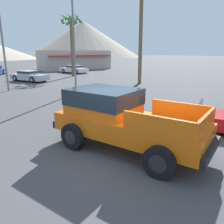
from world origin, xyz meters
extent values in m
plane|color=#424244|center=(0.00, 0.00, 0.00)|extent=(320.00, 320.00, 0.00)
cube|color=orange|center=(0.30, -0.15, 0.79)|extent=(3.64, 5.18, 0.60)
cube|color=orange|center=(-0.09, 0.74, 1.50)|extent=(2.43, 2.64, 0.82)
cube|color=#1E2833|center=(-0.09, 0.74, 1.65)|extent=(2.48, 2.69, 0.52)
cube|color=orange|center=(0.00, -1.75, 1.33)|extent=(0.84, 1.81, 0.48)
cube|color=orange|center=(1.66, -1.04, 1.33)|extent=(0.84, 1.81, 0.48)
cube|color=orange|center=(1.20, -2.25, 1.33)|extent=(1.69, 0.79, 0.48)
cube|color=black|center=(-0.68, 2.11, 0.61)|extent=(1.76, 0.88, 0.24)
cube|color=black|center=(1.27, -2.42, 0.61)|extent=(1.76, 0.88, 0.24)
cylinder|color=black|center=(-1.19, 0.84, 0.43)|extent=(0.62, 0.91, 0.86)
cylinder|color=#232326|center=(-1.19, 0.84, 0.43)|extent=(0.49, 0.56, 0.47)
cylinder|color=black|center=(0.60, 1.61, 0.43)|extent=(0.62, 0.91, 0.86)
cylinder|color=#232326|center=(0.60, 1.61, 0.43)|extent=(0.49, 0.56, 0.47)
cylinder|color=black|center=(-0.01, -1.91, 0.43)|extent=(0.62, 0.91, 0.86)
cylinder|color=#232326|center=(-0.01, -1.91, 0.43)|extent=(0.49, 0.56, 0.47)
cylinder|color=black|center=(1.78, -1.15, 0.43)|extent=(0.62, 0.91, 0.86)
cylinder|color=#232326|center=(1.78, -1.15, 0.43)|extent=(0.49, 0.56, 0.47)
cube|color=#B21419|center=(4.36, -0.35, 0.43)|extent=(3.72, 4.63, 0.51)
cube|color=#1E2833|center=(4.11, 0.06, 0.90)|extent=(1.31, 0.81, 0.41)
cylinder|color=black|center=(2.95, 0.37, 0.32)|extent=(0.52, 0.67, 0.65)
cylinder|color=#9E9EA3|center=(2.95, 0.37, 0.32)|extent=(0.38, 0.42, 0.36)
cylinder|color=black|center=(4.39, 1.23, 0.32)|extent=(0.52, 0.67, 0.65)
cylinder|color=#9E9EA3|center=(4.39, 1.23, 0.32)|extent=(0.38, 0.42, 0.36)
cube|color=#B7BABF|center=(1.33, 19.50, 0.46)|extent=(3.58, 4.56, 0.57)
cube|color=#B7BABF|center=(1.28, 19.59, 0.94)|extent=(2.19, 2.30, 0.38)
cube|color=#1E2833|center=(1.28, 19.59, 0.98)|extent=(2.24, 2.35, 0.23)
cylinder|color=black|center=(2.69, 18.75, 0.33)|extent=(0.51, 0.68, 0.65)
cylinder|color=#9E9EA3|center=(2.69, 18.75, 0.33)|extent=(0.38, 0.43, 0.36)
cylinder|color=black|center=(1.26, 17.94, 0.33)|extent=(0.51, 0.68, 0.65)
cylinder|color=#9E9EA3|center=(1.26, 17.94, 0.33)|extent=(0.38, 0.43, 0.36)
cylinder|color=black|center=(1.40, 21.05, 0.33)|extent=(0.51, 0.68, 0.65)
cylinder|color=#9E9EA3|center=(1.40, 21.05, 0.33)|extent=(0.38, 0.43, 0.36)
cylinder|color=black|center=(-0.03, 20.25, 0.33)|extent=(0.51, 0.68, 0.65)
cylinder|color=#9E9EA3|center=(-0.03, 20.25, 0.33)|extent=(0.38, 0.43, 0.36)
cube|color=white|center=(9.13, 26.07, 0.45)|extent=(3.33, 4.86, 0.56)
cube|color=white|center=(9.18, 25.96, 0.93)|extent=(2.18, 2.34, 0.40)
cube|color=#1E2833|center=(9.18, 25.96, 0.98)|extent=(2.22, 2.39, 0.24)
cylinder|color=black|center=(7.82, 27.05, 0.31)|extent=(0.43, 0.66, 0.63)
cylinder|color=#9E9EA3|center=(7.82, 27.05, 0.31)|extent=(0.34, 0.41, 0.34)
cylinder|color=black|center=(9.44, 27.69, 0.31)|extent=(0.43, 0.66, 0.63)
cylinder|color=#9E9EA3|center=(9.44, 27.69, 0.31)|extent=(0.34, 0.41, 0.34)
cylinder|color=black|center=(8.83, 24.45, 0.31)|extent=(0.43, 0.66, 0.63)
cylinder|color=#9E9EA3|center=(8.83, 24.45, 0.31)|extent=(0.34, 0.41, 0.34)
cylinder|color=black|center=(10.45, 25.08, 0.31)|extent=(0.43, 0.66, 0.63)
cylinder|color=#9E9EA3|center=(10.45, 25.08, 0.31)|extent=(0.34, 0.41, 0.34)
cylinder|color=black|center=(-0.12, 29.50, 0.34)|extent=(0.54, 0.69, 0.68)
cylinder|color=#9E9EA3|center=(-0.12, 29.50, 0.34)|extent=(0.39, 0.44, 0.37)
cylinder|color=slate|center=(-1.48, 14.14, 3.09)|extent=(0.16, 0.16, 6.17)
cylinder|color=slate|center=(2.82, 10.20, 4.01)|extent=(0.14, 0.14, 8.02)
cylinder|color=brown|center=(10.50, 12.03, 4.47)|extent=(0.36, 0.48, 8.95)
cylinder|color=brown|center=(7.25, 21.71, 3.65)|extent=(0.36, 0.47, 7.31)
cone|color=#427533|center=(8.09, 21.93, 7.02)|extent=(0.66, 1.62, 1.34)
cone|color=#427533|center=(7.79, 22.55, 7.01)|extent=(1.66, 1.30, 1.40)
cone|color=#427533|center=(7.09, 22.58, 7.13)|extent=(1.71, 0.67, 1.01)
cone|color=#427533|center=(6.52, 22.13, 7.01)|extent=(0.98, 1.47, 1.35)
cone|color=#427533|center=(6.39, 21.38, 7.09)|extent=(1.08, 1.82, 1.16)
cone|color=#427533|center=(7.00, 20.90, 6.99)|extent=(1.63, 0.79, 1.44)
cone|color=#427533|center=(7.88, 21.03, 7.10)|extent=(1.68, 1.51, 1.14)
cube|color=#BCB2A3|center=(12.34, 33.54, 1.68)|extent=(12.45, 5.77, 3.36)
cube|color=red|center=(12.34, 30.31, 2.42)|extent=(11.21, 0.70, 0.20)
cone|color=gray|center=(54.85, 121.84, 10.52)|extent=(68.85, 68.85, 21.04)
camera|label=1|loc=(-3.62, -5.47, 3.07)|focal=35.00mm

